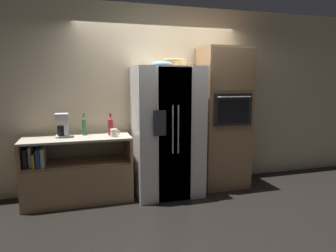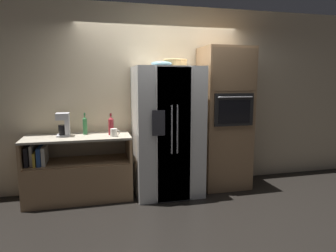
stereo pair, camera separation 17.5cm
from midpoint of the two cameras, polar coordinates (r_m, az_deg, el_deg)
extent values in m
plane|color=black|center=(4.62, -1.51, -12.57)|extent=(20.00, 20.00, 0.00)
cube|color=beige|center=(4.74, -2.95, 5.36)|extent=(12.00, 0.06, 2.80)
cube|color=#93704C|center=(4.49, -17.70, -10.01)|extent=(1.45, 0.62, 0.53)
cube|color=#93704C|center=(4.41, -17.87, -6.62)|extent=(1.39, 0.57, 0.02)
cube|color=#93704C|center=(4.45, -27.13, -4.88)|extent=(0.04, 0.62, 0.34)
cube|color=#93704C|center=(4.40, -8.72, -4.14)|extent=(0.04, 0.62, 0.34)
cube|color=#ADA38E|center=(4.33, -18.08, -2.18)|extent=(1.45, 0.62, 0.03)
cube|color=black|center=(4.41, -26.38, -5.31)|extent=(0.05, 0.35, 0.25)
cube|color=silver|center=(4.40, -25.67, -5.18)|extent=(0.03, 0.29, 0.27)
cube|color=gold|center=(4.41, -25.07, -5.68)|extent=(0.03, 0.40, 0.19)
cube|color=#284C8E|center=(4.39, -24.39, -5.32)|extent=(0.05, 0.38, 0.24)
cube|color=silver|center=(4.38, -23.67, -5.27)|extent=(0.04, 0.37, 0.24)
cube|color=silver|center=(4.39, -1.38, -1.01)|extent=(0.96, 0.77, 1.87)
cube|color=silver|center=(4.02, 0.01, -1.94)|extent=(0.47, 0.02, 1.83)
cube|color=silver|center=(4.02, 0.17, -1.93)|extent=(0.47, 0.02, 1.83)
cylinder|color=#B2B2B7|center=(3.97, -0.33, -0.70)|extent=(0.02, 0.02, 0.65)
cylinder|color=#B2B2B7|center=(3.99, 0.72, -0.65)|extent=(0.02, 0.02, 0.65)
cube|color=#2D2D33|center=(3.92, -2.87, 0.56)|extent=(0.17, 0.01, 0.34)
cube|color=#93704C|center=(4.76, 9.30, 1.47)|extent=(0.73, 0.63, 2.17)
cube|color=black|center=(4.45, 11.20, 3.11)|extent=(0.60, 0.04, 0.47)
cube|color=black|center=(4.44, 11.31, 2.72)|extent=(0.49, 0.01, 0.33)
cylinder|color=#B2B2B7|center=(4.41, 11.48, 5.45)|extent=(0.53, 0.02, 0.02)
cube|color=olive|center=(4.45, 11.33, 10.54)|extent=(0.69, 0.01, 0.61)
cylinder|color=tan|center=(4.43, 0.15, 11.81)|extent=(0.33, 0.33, 0.09)
torus|color=tan|center=(4.43, 0.15, 12.43)|extent=(0.35, 0.35, 0.03)
ellipsoid|color=#668C99|center=(4.23, -2.45, 11.78)|extent=(0.29, 0.29, 0.07)
cylinder|color=#33723F|center=(4.43, -16.78, -0.23)|extent=(0.06, 0.06, 0.23)
cone|color=#33723F|center=(4.41, -16.85, 1.44)|extent=(0.06, 0.06, 0.03)
cylinder|color=#33723F|center=(4.40, -16.87, 2.00)|extent=(0.02, 0.02, 0.05)
cylinder|color=maroon|center=(4.32, -12.00, -0.27)|extent=(0.08, 0.08, 0.22)
cone|color=maroon|center=(4.30, -12.05, 1.47)|extent=(0.08, 0.08, 0.04)
cylinder|color=maroon|center=(4.30, -12.07, 2.04)|extent=(0.03, 0.03, 0.04)
cylinder|color=silver|center=(4.20, -11.46, -1.31)|extent=(0.09, 0.09, 0.11)
torus|color=silver|center=(4.20, -10.78, -1.28)|extent=(0.07, 0.01, 0.07)
cube|color=#B2B2B7|center=(4.38, -20.53, -1.82)|extent=(0.17, 0.19, 0.02)
cylinder|color=black|center=(4.37, -20.75, -0.80)|extent=(0.10, 0.10, 0.14)
cube|color=#B2B2B7|center=(4.36, -19.89, 0.15)|extent=(0.06, 0.16, 0.32)
cube|color=#B2B2B7|center=(4.35, -20.71, 1.64)|extent=(0.17, 0.19, 0.09)
camera|label=1|loc=(0.09, -91.17, -0.18)|focal=32.00mm
camera|label=2|loc=(0.09, 88.83, 0.18)|focal=32.00mm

